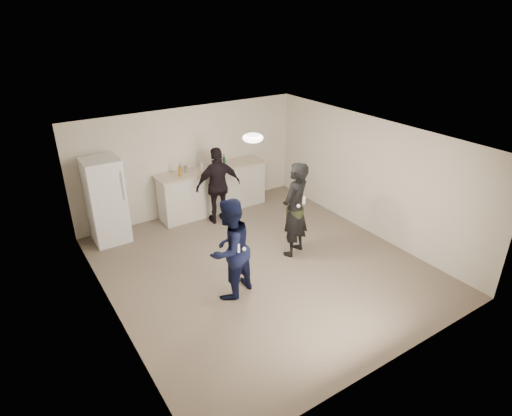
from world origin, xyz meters
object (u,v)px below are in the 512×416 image
spectator (218,186)px  counter (213,190)px  woman (295,210)px  man (230,249)px  fridge (106,201)px  shaker (185,169)px

spectator → counter: bearing=-96.8°
counter → woman: (0.42, -2.61, 0.43)m
counter → man: man is taller
counter → spectator: bearing=-105.1°
counter → fridge: fridge is taller
man → woman: bearing=174.6°
man → spectator: bearing=-135.9°
counter → fridge: (-2.49, -0.07, 0.38)m
fridge → spectator: size_ratio=1.02×
counter → fridge: 2.52m
counter → man: (-1.31, -3.10, 0.36)m
counter → man: bearing=-113.0°
shaker → man: bearing=-102.1°
man → spectator: (1.16, 2.52, -0.00)m
fridge → spectator: fridge is taller
counter → woman: 2.67m
fridge → spectator: (2.34, -0.50, -0.02)m
fridge → spectator: 2.39m
shaker → woman: woman is taller
fridge → man: (1.18, -3.03, -0.01)m
shaker → woman: bearing=-68.6°
fridge → man: bearing=-68.7°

